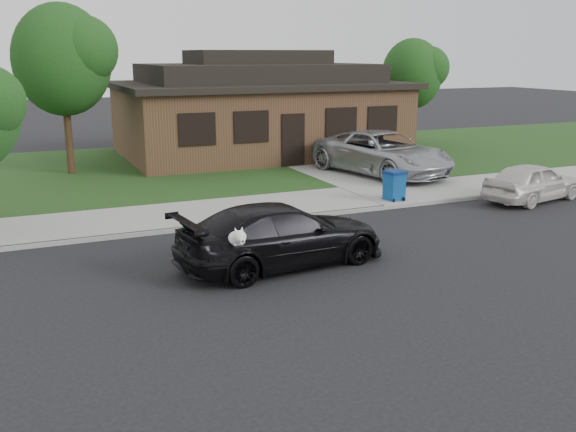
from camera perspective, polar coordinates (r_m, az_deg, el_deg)
name	(u,v)px	position (r m, az deg, el deg)	size (l,w,h in m)	color
ground	(326,257)	(15.12, 3.44, -3.63)	(120.00, 120.00, 0.00)	black
sidewalk	(252,208)	(19.53, -3.18, 0.68)	(60.00, 3.00, 0.12)	gray
curb	(271,220)	(18.17, -1.54, -0.34)	(60.00, 0.12, 0.12)	gray
lawn	(185,167)	(27.03, -9.11, 4.34)	(60.00, 13.00, 0.13)	#193814
driveway	(347,168)	(26.44, 5.29, 4.25)	(4.50, 13.00, 0.14)	gray
sedan	(281,235)	(14.30, -0.59, -1.72)	(5.04, 2.58, 1.40)	black
minivan	(382,153)	(24.78, 8.38, 5.57)	(2.71, 5.88, 1.63)	#A8ABAF
white_compact	(533,182)	(22.08, 20.93, 2.86)	(1.49, 3.70, 1.26)	silver
recycling_bin	(394,185)	(20.49, 9.43, 2.70)	(0.63, 0.64, 0.95)	navy
house	(258,110)	(29.85, -2.71, 9.44)	(12.60, 8.60, 4.65)	#422B1C
tree_0	(67,58)	(25.79, -19.04, 13.16)	(3.78, 3.60, 6.34)	#332114
tree_1	(416,73)	(33.03, 11.29, 12.39)	(3.15, 3.00, 5.25)	#332114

